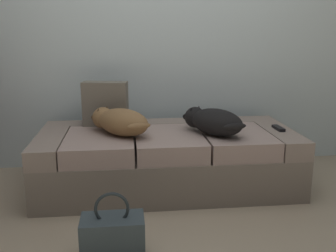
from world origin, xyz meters
name	(u,v)px	position (x,y,z in m)	size (l,w,h in m)	color
couch	(167,159)	(0.00, 1.04, 0.21)	(1.87, 0.85, 0.43)	slate
dog_tan	(119,121)	(-0.35, 0.98, 0.53)	(0.48, 0.46, 0.19)	olive
dog_dark	(213,121)	(0.31, 0.91, 0.53)	(0.44, 0.49, 0.19)	black
tv_remote	(278,128)	(0.83, 0.99, 0.44)	(0.04, 0.15, 0.02)	black
throw_pillow	(105,104)	(-0.45, 1.27, 0.60)	(0.34, 0.12, 0.34)	#6B6559
handbag	(113,238)	(-0.38, 0.09, 0.13)	(0.32, 0.18, 0.38)	#2F3B41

